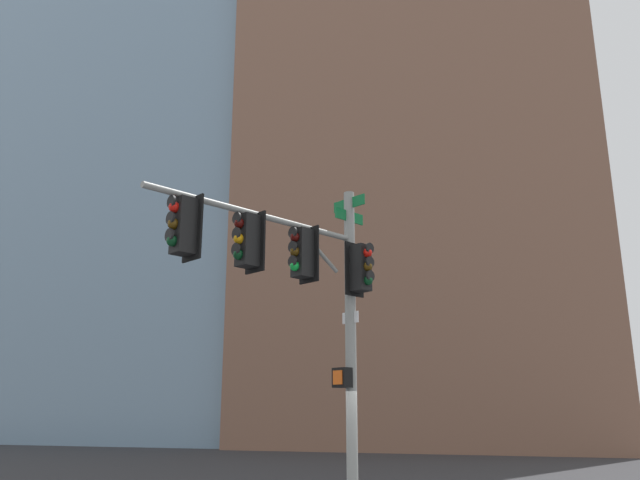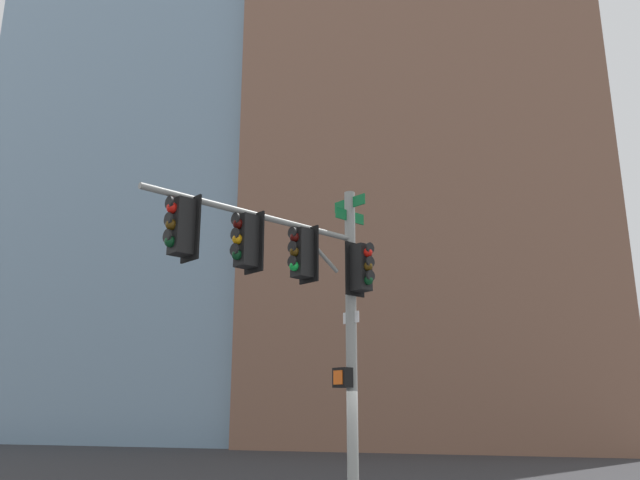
% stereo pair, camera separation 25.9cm
% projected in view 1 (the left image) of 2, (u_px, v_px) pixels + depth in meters
% --- Properties ---
extents(signal_pole_assembly, '(2.89, 4.92, 6.82)m').
position_uv_depth(signal_pole_assembly, '(304.00, 282.00, 12.85)').
color(signal_pole_assembly, gray).
rests_on(signal_pole_assembly, ground_plane).
extents(building_brick_nearside, '(22.80, 20.20, 48.39)m').
position_uv_depth(building_brick_nearside, '(426.00, 118.00, 49.80)').
color(building_brick_nearside, '#845B47').
rests_on(building_brick_nearside, ground_plane).
extents(building_brick_midblock, '(18.05, 14.42, 36.80)m').
position_uv_depth(building_brick_midblock, '(105.00, 232.00, 59.90)').
color(building_brick_midblock, brown).
rests_on(building_brick_midblock, ground_plane).
extents(building_glass_tower, '(33.29, 29.65, 83.40)m').
position_uv_depth(building_glass_tower, '(241.00, 13.00, 65.84)').
color(building_glass_tower, '#7A99B2').
rests_on(building_glass_tower, ground_plane).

